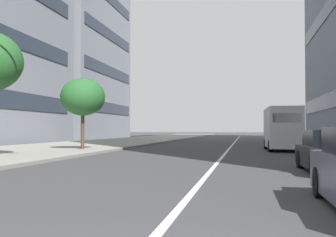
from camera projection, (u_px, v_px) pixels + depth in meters
The scene contains 5 objects.
sidewalk_right_plaza at pixel (84, 145), 34.50m from camera, with size 160.00×9.90×0.15m, color gray.
lane_centre_stripe at pixel (232, 145), 37.25m from camera, with size 110.00×0.16×0.01m, color silver.
car_far_down_avenue at pixel (334, 153), 13.51m from camera, with size 4.17×1.96×1.37m.
delivery_van_ahead at pixel (282, 128), 27.47m from camera, with size 6.05×2.14×2.77m.
street_tree_mid_sidewalk at pixel (83, 97), 26.39m from camera, with size 2.78×2.78×4.46m.
Camera 1 is at (-2.71, -1.15, 1.39)m, focal length 45.01 mm.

